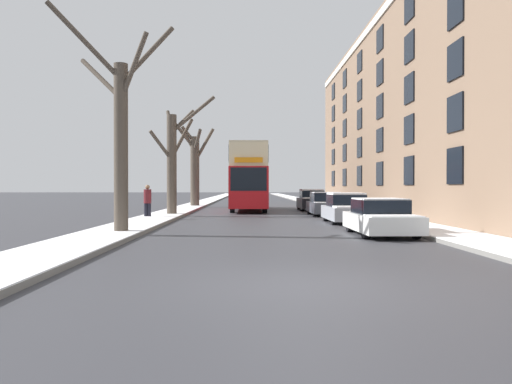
{
  "coord_description": "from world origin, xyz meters",
  "views": [
    {
      "loc": [
        -1.01,
        -8.41,
        1.65
      ],
      "look_at": [
        -0.52,
        21.94,
        1.38
      ],
      "focal_mm": 35.0,
      "sensor_mm": 36.0,
      "label": 1
    }
  ],
  "objects_px": {
    "parked_car_0": "(380,218)",
    "parked_car_2": "(325,205)",
    "bare_tree_left_2": "(195,165)",
    "double_decker_bus": "(249,175)",
    "bare_tree_left_0": "(120,133)",
    "pedestrian_left_sidewalk": "(148,200)",
    "bare_tree_left_1": "(173,158)",
    "parked_car_3": "(312,201)",
    "parked_car_1": "(346,209)"
  },
  "relations": [
    {
      "from": "bare_tree_left_0",
      "to": "parked_car_1",
      "type": "bearing_deg",
      "value": 33.01
    },
    {
      "from": "bare_tree_left_1",
      "to": "pedestrian_left_sidewalk",
      "type": "height_order",
      "value": "bare_tree_left_1"
    },
    {
      "from": "pedestrian_left_sidewalk",
      "to": "parked_car_0",
      "type": "bearing_deg",
      "value": -40.76
    },
    {
      "from": "parked_car_0",
      "to": "parked_car_2",
      "type": "height_order",
      "value": "parked_car_2"
    },
    {
      "from": "double_decker_bus",
      "to": "pedestrian_left_sidewalk",
      "type": "height_order",
      "value": "double_decker_bus"
    },
    {
      "from": "bare_tree_left_1",
      "to": "double_decker_bus",
      "type": "height_order",
      "value": "bare_tree_left_1"
    },
    {
      "from": "parked_car_2",
      "to": "bare_tree_left_1",
      "type": "bearing_deg",
      "value": -174.95
    },
    {
      "from": "bare_tree_left_1",
      "to": "parked_car_0",
      "type": "bearing_deg",
      "value": -52.31
    },
    {
      "from": "bare_tree_left_0",
      "to": "parked_car_0",
      "type": "distance_m",
      "value": 9.49
    },
    {
      "from": "double_decker_bus",
      "to": "pedestrian_left_sidewalk",
      "type": "xyz_separation_m",
      "value": [
        -5.25,
        -10.0,
        -1.59
      ]
    },
    {
      "from": "bare_tree_left_2",
      "to": "parked_car_0",
      "type": "relative_size",
      "value": 1.66
    },
    {
      "from": "parked_car_1",
      "to": "double_decker_bus",
      "type": "bearing_deg",
      "value": 109.65
    },
    {
      "from": "parked_car_0",
      "to": "parked_car_2",
      "type": "relative_size",
      "value": 0.99
    },
    {
      "from": "bare_tree_left_0",
      "to": "pedestrian_left_sidewalk",
      "type": "relative_size",
      "value": 4.32
    },
    {
      "from": "bare_tree_left_1",
      "to": "bare_tree_left_2",
      "type": "distance_m",
      "value": 12.8
    },
    {
      "from": "bare_tree_left_1",
      "to": "parked_car_3",
      "type": "distance_m",
      "value": 11.65
    },
    {
      "from": "bare_tree_left_1",
      "to": "bare_tree_left_0",
      "type": "bearing_deg",
      "value": -90.72
    },
    {
      "from": "bare_tree_left_0",
      "to": "bare_tree_left_2",
      "type": "height_order",
      "value": "bare_tree_left_0"
    },
    {
      "from": "bare_tree_left_0",
      "to": "pedestrian_left_sidewalk",
      "type": "bearing_deg",
      "value": 95.19
    },
    {
      "from": "bare_tree_left_0",
      "to": "parked_car_1",
      "type": "xyz_separation_m",
      "value": [
        9.02,
        5.86,
        -2.9
      ]
    },
    {
      "from": "bare_tree_left_0",
      "to": "bare_tree_left_1",
      "type": "height_order",
      "value": "bare_tree_left_0"
    },
    {
      "from": "bare_tree_left_2",
      "to": "double_decker_bus",
      "type": "distance_m",
      "value": 7.18
    },
    {
      "from": "bare_tree_left_1",
      "to": "double_decker_bus",
      "type": "distance_m",
      "value": 8.48
    },
    {
      "from": "bare_tree_left_1",
      "to": "pedestrian_left_sidewalk",
      "type": "distance_m",
      "value": 3.73
    },
    {
      "from": "parked_car_2",
      "to": "double_decker_bus",
      "type": "bearing_deg",
      "value": 125.12
    },
    {
      "from": "double_decker_bus",
      "to": "parked_car_1",
      "type": "height_order",
      "value": "double_decker_bus"
    },
    {
      "from": "bare_tree_left_0",
      "to": "parked_car_3",
      "type": "height_order",
      "value": "bare_tree_left_0"
    },
    {
      "from": "bare_tree_left_1",
      "to": "parked_car_1",
      "type": "xyz_separation_m",
      "value": [
        8.87,
        -5.49,
        -2.69
      ]
    },
    {
      "from": "bare_tree_left_0",
      "to": "parked_car_0",
      "type": "relative_size",
      "value": 1.84
    },
    {
      "from": "double_decker_bus",
      "to": "bare_tree_left_2",
      "type": "bearing_deg",
      "value": 128.91
    },
    {
      "from": "bare_tree_left_2",
      "to": "parked_car_1",
      "type": "bearing_deg",
      "value": -63.74
    },
    {
      "from": "parked_car_3",
      "to": "bare_tree_left_2",
      "type": "bearing_deg",
      "value": 147.66
    },
    {
      "from": "bare_tree_left_2",
      "to": "pedestrian_left_sidewalk",
      "type": "bearing_deg",
      "value": -92.86
    },
    {
      "from": "parked_car_3",
      "to": "pedestrian_left_sidewalk",
      "type": "bearing_deg",
      "value": -134.92
    },
    {
      "from": "bare_tree_left_0",
      "to": "bare_tree_left_2",
      "type": "bearing_deg",
      "value": 90.02
    },
    {
      "from": "parked_car_0",
      "to": "parked_car_1",
      "type": "bearing_deg",
      "value": 90.0
    },
    {
      "from": "bare_tree_left_1",
      "to": "pedestrian_left_sidewalk",
      "type": "bearing_deg",
      "value": -108.61
    },
    {
      "from": "double_decker_bus",
      "to": "parked_car_0",
      "type": "distance_m",
      "value": 19.38
    },
    {
      "from": "parked_car_1",
      "to": "parked_car_2",
      "type": "xyz_separation_m",
      "value": [
        0.0,
        6.28,
        -0.01
      ]
    },
    {
      "from": "parked_car_2",
      "to": "pedestrian_left_sidewalk",
      "type": "bearing_deg",
      "value": -160.2
    },
    {
      "from": "bare_tree_left_2",
      "to": "double_decker_bus",
      "type": "relative_size",
      "value": 0.62
    },
    {
      "from": "bare_tree_left_0",
      "to": "parked_car_3",
      "type": "distance_m",
      "value": 20.71
    },
    {
      "from": "parked_car_2",
      "to": "bare_tree_left_0",
      "type": "bearing_deg",
      "value": -126.62
    },
    {
      "from": "bare_tree_left_2",
      "to": "parked_car_1",
      "type": "distance_m",
      "value": 20.59
    },
    {
      "from": "bare_tree_left_2",
      "to": "double_decker_bus",
      "type": "height_order",
      "value": "bare_tree_left_2"
    },
    {
      "from": "double_decker_bus",
      "to": "parked_car_0",
      "type": "height_order",
      "value": "double_decker_bus"
    },
    {
      "from": "bare_tree_left_2",
      "to": "parked_car_3",
      "type": "distance_m",
      "value": 11.04
    },
    {
      "from": "double_decker_bus",
      "to": "parked_car_0",
      "type": "bearing_deg",
      "value": -76.35
    },
    {
      "from": "parked_car_1",
      "to": "parked_car_2",
      "type": "bearing_deg",
      "value": 90.0
    },
    {
      "from": "parked_car_3",
      "to": "bare_tree_left_1",
      "type": "bearing_deg",
      "value": -141.41
    }
  ]
}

